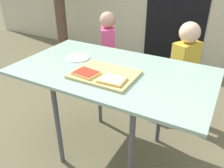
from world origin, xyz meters
name	(u,v)px	position (x,y,z in m)	size (l,w,h in m)	color
ground_plane	(112,150)	(0.00, 0.00, 0.00)	(16.00, 16.00, 0.00)	brown
dining_table	(112,78)	(0.00, 0.00, 0.71)	(1.41, 0.80, 0.77)	#8FAC97
cutting_board	(104,74)	(0.00, -0.11, 0.78)	(0.42, 0.32, 0.02)	tan
pizza_slice_near_left	(86,73)	(-0.10, -0.18, 0.80)	(0.18, 0.15, 0.02)	#DFAC58
pizza_slice_near_right	(112,80)	(0.10, -0.18, 0.80)	(0.17, 0.14, 0.02)	#DFAC58
plate_white_left	(78,58)	(-0.34, 0.06, 0.78)	(0.19, 0.19, 0.01)	white
child_left	(108,51)	(-0.49, 0.80, 0.56)	(0.24, 0.28, 0.99)	#384B56
child_right	(184,68)	(0.37, 0.70, 0.59)	(0.24, 0.28, 1.01)	#3B2153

